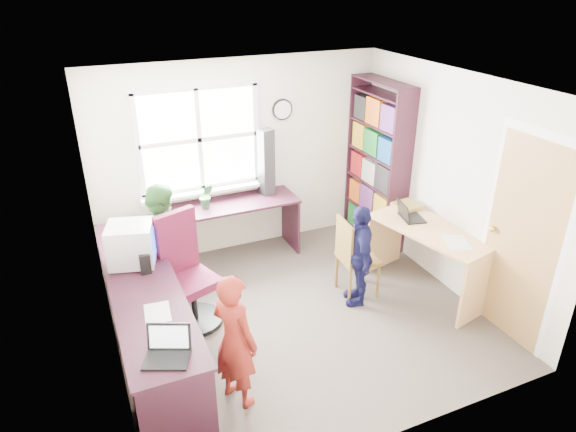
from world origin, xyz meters
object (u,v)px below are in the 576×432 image
object	(u,v)px
person_red	(235,340)
person_green	(165,243)
person_navy	(359,255)
crt_monitor	(131,244)
bookshelf	(377,168)
laptop_left	(168,350)
right_desk	(430,246)
wooden_chair	(353,254)
laptop_right	(408,215)
l_desk	(176,327)
swivel_chair	(187,277)
cd_tower	(266,162)
potted_plant	(206,196)

from	to	relation	value
person_red	person_green	world-z (taller)	person_green
person_navy	person_red	bearing A→B (deg)	-43.50
crt_monitor	person_navy	distance (m)	2.31
bookshelf	laptop_left	size ratio (longest dim) A/B	5.21
right_desk	wooden_chair	distance (m)	0.85
bookshelf	person_green	distance (m)	2.83
laptop_left	person_green	xyz separation A→B (m)	(0.34, 1.86, -0.13)
laptop_right	right_desk	bearing A→B (deg)	-148.81
crt_monitor	wooden_chair	bearing A→B (deg)	7.82
bookshelf	l_desk	bearing A→B (deg)	-153.57
swivel_chair	crt_monitor	size ratio (longest dim) A/B	2.37
swivel_chair	person_navy	size ratio (longest dim) A/B	1.04
swivel_chair	crt_monitor	bearing A→B (deg)	152.30
right_desk	crt_monitor	xyz separation A→B (m)	(-3.04, 0.60, 0.39)
wooden_chair	person_green	size ratio (longest dim) A/B	0.68
right_desk	person_navy	size ratio (longest dim) A/B	1.29
l_desk	right_desk	bearing A→B (deg)	2.84
right_desk	laptop_right	bearing A→B (deg)	95.93
laptop_left	person_navy	world-z (taller)	person_navy
cd_tower	person_red	xyz separation A→B (m)	(-1.21, -2.37, -0.55)
swivel_chair	cd_tower	xyz separation A→B (m)	(1.31, 1.14, 0.65)
person_navy	swivel_chair	bearing A→B (deg)	-83.15
l_desk	laptop_left	world-z (taller)	laptop_left
right_desk	potted_plant	world-z (taller)	potted_plant
person_green	person_navy	distance (m)	2.07
l_desk	swivel_chair	xyz separation A→B (m)	(0.27, 0.67, 0.05)
laptop_left	laptop_right	xyz separation A→B (m)	(2.91, 1.13, 0.03)
wooden_chair	laptop_left	distance (m)	2.49
person_green	swivel_chair	bearing A→B (deg)	178.53
laptop_right	person_green	size ratio (longest dim) A/B	0.26
bookshelf	person_green	bearing A→B (deg)	-173.95
person_red	potted_plant	bearing A→B (deg)	-37.69
laptop_left	person_navy	distance (m)	2.41
person_navy	person_green	bearing A→B (deg)	-96.09
laptop_right	potted_plant	xyz separation A→B (m)	(-1.95, 1.25, 0.07)
cd_tower	potted_plant	xyz separation A→B (m)	(-0.80, -0.12, -0.26)
person_red	bookshelf	bearing A→B (deg)	-79.35
bookshelf	person_red	distance (m)	3.32
crt_monitor	person_green	distance (m)	0.64
laptop_left	laptop_right	bearing A→B (deg)	45.08
wooden_chair	laptop_right	world-z (taller)	laptop_right
cd_tower	person_navy	distance (m)	1.71
person_green	bookshelf	bearing A→B (deg)	-97.54
person_red	person_navy	distance (m)	1.85
person_red	person_navy	world-z (taller)	person_red
l_desk	person_red	bearing A→B (deg)	-56.98
l_desk	laptop_right	size ratio (longest dim) A/B	8.37
right_desk	bookshelf	size ratio (longest dim) A/B	0.70
person_green	person_navy	world-z (taller)	person_green
l_desk	crt_monitor	world-z (taller)	crt_monitor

